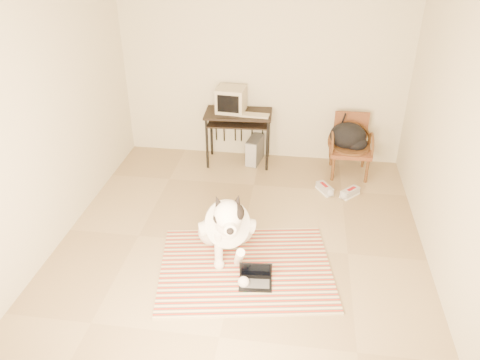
% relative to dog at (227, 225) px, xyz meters
% --- Properties ---
extents(floor, '(4.50, 4.50, 0.00)m').
position_rel_dog_xyz_m(floor, '(0.12, 0.16, -0.36)').
color(floor, '#9D8660').
rests_on(floor, ground).
extents(wall_back, '(4.50, 0.00, 4.50)m').
position_rel_dog_xyz_m(wall_back, '(0.12, 2.41, 0.99)').
color(wall_back, beige).
rests_on(wall_back, floor).
extents(wall_front, '(4.50, 0.00, 4.50)m').
position_rel_dog_xyz_m(wall_front, '(0.12, -2.09, 0.99)').
color(wall_front, beige).
rests_on(wall_front, floor).
extents(wall_left, '(0.00, 4.50, 4.50)m').
position_rel_dog_xyz_m(wall_left, '(-1.88, 0.16, 0.99)').
color(wall_left, beige).
rests_on(wall_left, floor).
extents(wall_right, '(0.00, 4.50, 4.50)m').
position_rel_dog_xyz_m(wall_right, '(2.12, 0.16, 0.99)').
color(wall_right, beige).
rests_on(wall_right, floor).
extents(rug, '(1.95, 1.61, 0.02)m').
position_rel_dog_xyz_m(rug, '(0.23, -0.23, -0.35)').
color(rug, '#B12D1E').
rests_on(rug, floor).
extents(dog, '(0.65, 1.19, 0.91)m').
position_rel_dog_xyz_m(dog, '(0.00, 0.00, 0.00)').
color(dog, white).
rests_on(dog, rug).
extents(laptop, '(0.34, 0.26, 0.23)m').
position_rel_dog_xyz_m(laptop, '(0.36, -0.44, -0.29)').
color(laptop, black).
rests_on(laptop, rug).
extents(computer_desk, '(0.95, 0.56, 0.77)m').
position_rel_dog_xyz_m(computer_desk, '(-0.18, 2.11, 0.30)').
color(computer_desk, black).
rests_on(computer_desk, floor).
extents(crt_monitor, '(0.41, 0.39, 0.34)m').
position_rel_dog_xyz_m(crt_monitor, '(-0.29, 2.16, 0.58)').
color(crt_monitor, '#B2A58B').
rests_on(crt_monitor, computer_desk).
extents(desk_keyboard, '(0.41, 0.18, 0.03)m').
position_rel_dog_xyz_m(desk_keyboard, '(0.06, 2.02, 0.43)').
color(desk_keyboard, '#B2A58B').
rests_on(desk_keyboard, computer_desk).
extents(pc_tower, '(0.24, 0.43, 0.38)m').
position_rel_dog_xyz_m(pc_tower, '(0.06, 2.16, -0.17)').
color(pc_tower, '#4D4E50').
rests_on(pc_tower, floor).
extents(rattan_chair, '(0.55, 0.53, 0.83)m').
position_rel_dog_xyz_m(rattan_chair, '(1.39, 2.04, 0.05)').
color(rattan_chair, brown).
rests_on(rattan_chair, floor).
extents(backpack, '(0.51, 0.40, 0.36)m').
position_rel_dog_xyz_m(backpack, '(1.36, 2.02, 0.18)').
color(backpack, black).
rests_on(backpack, rattan_chair).
extents(sneaker_left, '(0.24, 0.30, 0.10)m').
position_rel_dog_xyz_m(sneaker_left, '(1.06, 1.44, -0.32)').
color(sneaker_left, white).
rests_on(sneaker_left, floor).
extents(sneaker_right, '(0.28, 0.29, 0.10)m').
position_rel_dog_xyz_m(sneaker_right, '(1.39, 1.38, -0.32)').
color(sneaker_right, white).
rests_on(sneaker_right, floor).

